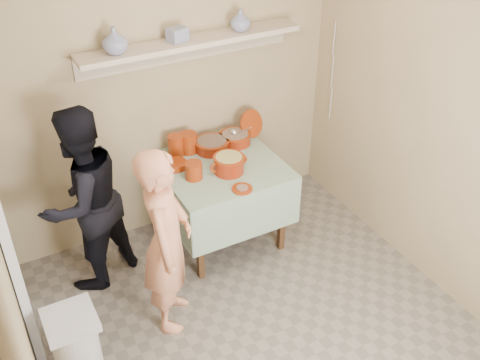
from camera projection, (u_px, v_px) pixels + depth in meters
ground at (271, 348)px, 3.99m from camera, size 3.50×3.50×0.00m
tile_panel at (1, 225)px, 3.55m from camera, size 0.06×0.70×2.00m
plate_stack_a at (176, 146)px, 4.67m from camera, size 0.13×0.13×0.18m
plate_stack_b at (188, 143)px, 4.71m from camera, size 0.15×0.15×0.18m
bowl_stack at (194, 171)px, 4.39m from camera, size 0.14×0.14×0.14m
empty_bowl at (175, 165)px, 4.54m from camera, size 0.18×0.18×0.05m
propped_lid at (252, 124)px, 4.93m from camera, size 0.27×0.18×0.24m
vase_right at (240, 20)px, 4.40m from camera, size 0.20×0.20×0.17m
vase_left at (115, 40)px, 3.99m from camera, size 0.26×0.26×0.19m
ceramic_box at (177, 35)px, 4.22m from camera, size 0.17×0.15×0.10m
person_cook at (167, 241)px, 3.84m from camera, size 0.56×0.63×1.45m
person_helper at (84, 201)px, 4.18m from camera, size 0.91×0.84×1.51m
room_shell at (280, 155)px, 3.09m from camera, size 3.04×3.54×2.62m
serving_table at (220, 176)px, 4.66m from camera, size 0.97×0.97×0.76m
cazuela_meat_a at (212, 144)px, 4.75m from camera, size 0.30×0.30×0.10m
cazuela_meat_b at (235, 137)px, 4.85m from camera, size 0.28×0.28×0.10m
ladle at (235, 133)px, 4.81m from camera, size 0.08×0.26×0.19m
cazuela_rice at (229, 163)px, 4.46m from camera, size 0.33×0.25×0.14m
front_plate at (242, 189)px, 4.29m from camera, size 0.16×0.16×0.03m
wall_shelf at (191, 44)px, 4.34m from camera, size 1.80×0.25×0.21m
trash_bin at (76, 346)px, 3.65m from camera, size 0.32×0.32×0.56m
electrical_cord at (332, 72)px, 4.95m from camera, size 0.01×0.05×0.90m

